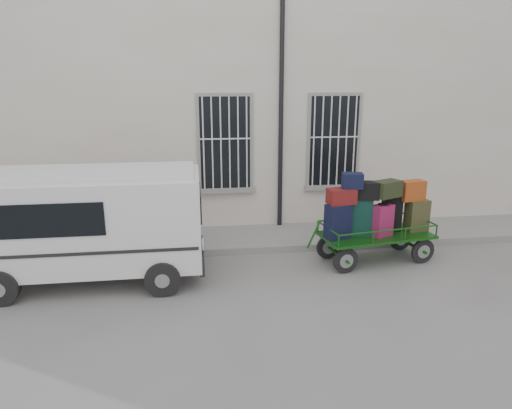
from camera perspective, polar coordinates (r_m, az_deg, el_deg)
name	(u,v)px	position (r m, az deg, el deg)	size (l,w,h in m)	color
ground	(258,280)	(8.90, 0.27, -9.42)	(80.00, 80.00, 0.00)	slate
building	(233,106)	(13.57, -2.94, 12.24)	(24.00, 5.15, 6.00)	beige
sidewalk	(246,238)	(10.89, -1.30, -4.25)	(24.00, 1.70, 0.15)	gray
luggage_cart	(375,216)	(9.77, 14.64, -1.37)	(2.78, 1.41, 1.93)	black
van	(88,219)	(9.05, -20.21, -1.73)	(4.24, 1.94, 2.13)	white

